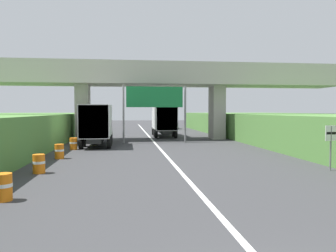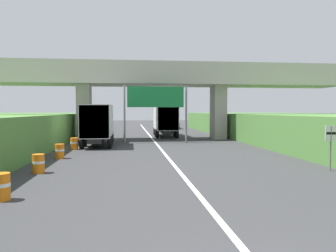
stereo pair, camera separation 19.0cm
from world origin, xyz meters
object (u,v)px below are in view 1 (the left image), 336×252
at_px(construction_barrel_1, 39,164).
at_px(construction_barrel_4, 82,138).
at_px(construction_barrel_0, 3,187).
at_px(construction_barrel_2, 59,151).
at_px(truck_black, 97,123).
at_px(truck_white, 164,120).
at_px(car_silver, 171,124).
at_px(overhead_highway_sign, 155,101).
at_px(speed_limit_sign, 331,141).
at_px(construction_barrel_3, 73,144).

relative_size(construction_barrel_1, construction_barrel_4, 1.00).
xyz_separation_m(construction_barrel_0, construction_barrel_2, (-0.11, 9.68, 0.00)).
relative_size(truck_black, construction_barrel_2, 8.11).
height_order(truck_white, car_silver, truck_white).
xyz_separation_m(overhead_highway_sign, construction_barrel_0, (-6.59, -19.10, -3.44)).
relative_size(truck_white, construction_barrel_1, 8.11).
bearing_deg(overhead_highway_sign, truck_black, -159.10).
bearing_deg(construction_barrel_4, construction_barrel_0, -89.93).
bearing_deg(speed_limit_sign, construction_barrel_3, 142.58).
height_order(overhead_highway_sign, car_silver, overhead_highway_sign).
relative_size(truck_white, construction_barrel_0, 8.11).
relative_size(overhead_highway_sign, construction_barrel_0, 6.53).
xyz_separation_m(speed_limit_sign, construction_barrel_2, (-14.10, 5.87, -1.02)).
relative_size(speed_limit_sign, construction_barrel_2, 2.48).
distance_m(overhead_highway_sign, construction_barrel_0, 20.50).
distance_m(speed_limit_sign, truck_white, 23.55).
bearing_deg(truck_black, car_silver, 69.18).
bearing_deg(construction_barrel_0, truck_white, 72.79).
bearing_deg(car_silver, truck_black, -110.82).
distance_m(construction_barrel_1, construction_barrel_4, 14.53).
distance_m(construction_barrel_2, construction_barrel_3, 4.84).
xyz_separation_m(construction_barrel_0, construction_barrel_4, (-0.02, 19.37, 0.00)).
distance_m(construction_barrel_0, construction_barrel_4, 19.37).
bearing_deg(construction_barrel_4, overhead_highway_sign, -2.31).
height_order(speed_limit_sign, truck_white, truck_white).
height_order(truck_black, car_silver, truck_black).
distance_m(construction_barrel_1, construction_barrel_2, 4.84).
height_order(car_silver, construction_barrel_2, car_silver).
height_order(car_silver, construction_barrel_1, car_silver).
bearing_deg(construction_barrel_1, car_silver, 73.24).
relative_size(overhead_highway_sign, construction_barrel_1, 6.53).
height_order(speed_limit_sign, construction_barrel_1, speed_limit_sign).
distance_m(truck_black, car_silver, 27.69).
relative_size(car_silver, construction_barrel_3, 4.56).
bearing_deg(construction_barrel_2, truck_white, 63.76).
xyz_separation_m(truck_black, car_silver, (9.83, 25.86, -1.08)).
bearing_deg(construction_barrel_0, truck_black, 84.78).
bearing_deg(overhead_highway_sign, construction_barrel_0, -109.03).
bearing_deg(construction_barrel_1, speed_limit_sign, -4.17).
bearing_deg(truck_white, construction_barrel_2, -116.24).
bearing_deg(construction_barrel_0, speed_limit_sign, 15.25).
height_order(overhead_highway_sign, construction_barrel_4, overhead_highway_sign).
bearing_deg(construction_barrel_0, construction_barrel_1, 91.17).
distance_m(truck_white, construction_barrel_0, 27.94).
height_order(truck_black, construction_barrel_4, truck_black).
bearing_deg(construction_barrel_3, speed_limit_sign, -37.42).
distance_m(car_silver, construction_barrel_0, 44.53).
distance_m(overhead_highway_sign, construction_barrel_2, 12.06).
distance_m(car_silver, construction_barrel_3, 30.72).
distance_m(truck_black, construction_barrel_1, 12.54).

